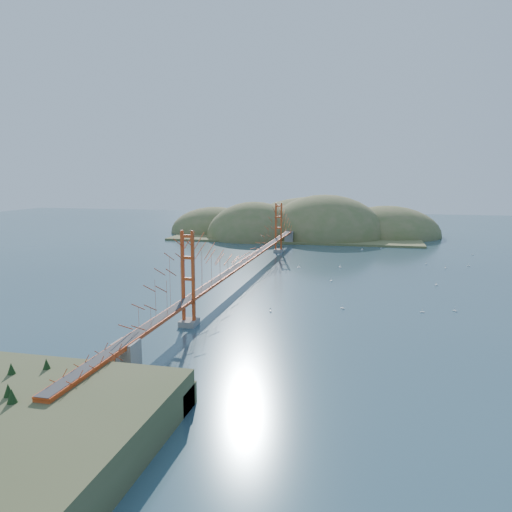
% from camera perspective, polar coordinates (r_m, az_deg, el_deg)
% --- Properties ---
extents(ground, '(320.00, 320.00, 0.00)m').
position_cam_1_polar(ground, '(89.91, -0.91, -2.42)').
color(ground, '#2E4D5C').
rests_on(ground, ground).
extents(bridge, '(2.20, 94.40, 12.00)m').
position_cam_1_polar(bridge, '(88.93, -0.90, 2.03)').
color(bridge, gray).
rests_on(bridge, ground).
extents(approach_viaduct, '(1.40, 12.00, 3.38)m').
position_cam_1_polar(approach_viaduct, '(42.67, -18.38, -12.76)').
color(approach_viaduct, '#C83F16').
rests_on(approach_viaduct, ground).
extents(promontory, '(9.00, 6.00, 0.24)m').
position_cam_1_polar(promontory, '(46.29, -15.97, -14.10)').
color(promontory, '#59544C').
rests_on(promontory, ground).
extents(fort, '(3.70, 2.30, 1.75)m').
position_cam_1_polar(fort, '(46.46, -15.13, -13.25)').
color(fort, maroon).
rests_on(fort, ground).
extents(far_headlands, '(84.00, 58.00, 25.00)m').
position_cam_1_polar(far_headlands, '(156.20, 5.94, 2.52)').
color(far_headlands, olive).
rests_on(far_headlands, ground).
extents(sailboat_17, '(0.55, 0.55, 0.61)m').
position_cam_1_polar(sailboat_17, '(124.86, 23.50, 0.17)').
color(sailboat_17, white).
rests_on(sailboat_17, ground).
extents(sailboat_14, '(0.70, 0.70, 0.73)m').
position_cam_1_polar(sailboat_14, '(88.32, 19.88, -3.09)').
color(sailboat_14, white).
rests_on(sailboat_14, ground).
extents(sailboat_2, '(0.62, 0.62, 0.65)m').
position_cam_1_polar(sailboat_2, '(72.80, 21.76, -5.77)').
color(sailboat_2, white).
rests_on(sailboat_2, ground).
extents(sailboat_0, '(0.46, 0.54, 0.61)m').
position_cam_1_polar(sailboat_0, '(67.70, 1.66, -6.21)').
color(sailboat_0, white).
rests_on(sailboat_0, ground).
extents(sailboat_6, '(0.61, 0.61, 0.67)m').
position_cam_1_polar(sailboat_6, '(69.97, 9.86, -5.83)').
color(sailboat_6, white).
rests_on(sailboat_6, ground).
extents(sailboat_4, '(0.53, 0.53, 0.58)m').
position_cam_1_polar(sailboat_4, '(108.44, 18.86, -0.83)').
color(sailboat_4, white).
rests_on(sailboat_4, ground).
extents(sailboat_1, '(0.56, 0.56, 0.59)m').
position_cam_1_polar(sailboat_1, '(87.44, 8.59, -2.76)').
color(sailboat_1, white).
rests_on(sailboat_1, ground).
extents(sailboat_7, '(0.60, 0.60, 0.63)m').
position_cam_1_polar(sailboat_7, '(124.92, 12.04, 0.75)').
color(sailboat_7, white).
rests_on(sailboat_7, ground).
extents(sailboat_12, '(0.49, 0.42, 0.57)m').
position_cam_1_polar(sailboat_12, '(128.56, 14.13, 0.90)').
color(sailboat_12, white).
rests_on(sailboat_12, ground).
extents(sailboat_8, '(0.62, 0.53, 0.72)m').
position_cam_1_polar(sailboat_8, '(109.02, 23.11, -1.02)').
color(sailboat_8, white).
rests_on(sailboat_8, ground).
extents(sailboat_9, '(0.49, 0.58, 0.67)m').
position_cam_1_polar(sailboat_9, '(105.47, 20.84, -1.21)').
color(sailboat_9, white).
rests_on(sailboat_9, ground).
extents(sailboat_16, '(0.65, 0.65, 0.69)m').
position_cam_1_polar(sailboat_16, '(100.53, 9.58, -1.21)').
color(sailboat_16, white).
rests_on(sailboat_16, ground).
extents(sailboat_3, '(0.65, 0.65, 0.73)m').
position_cam_1_polar(sailboat_3, '(99.43, 4.90, -1.23)').
color(sailboat_3, white).
rests_on(sailboat_3, ground).
extents(sailboat_13, '(0.59, 0.57, 0.66)m').
position_cam_1_polar(sailboat_13, '(70.62, 18.47, -6.04)').
color(sailboat_13, white).
rests_on(sailboat_13, ground).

